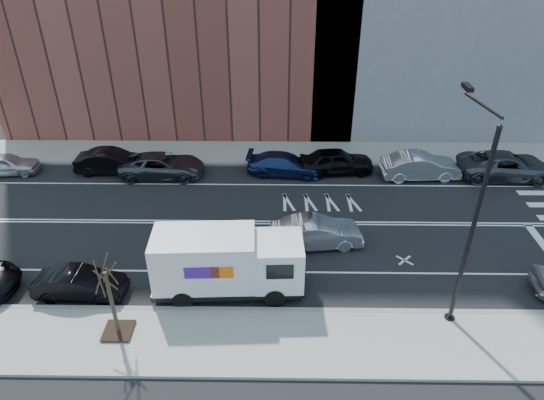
{
  "coord_description": "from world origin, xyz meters",
  "views": [
    {
      "loc": [
        -0.42,
        -22.61,
        15.33
      ],
      "look_at": [
        -0.74,
        0.15,
        1.4
      ],
      "focal_mm": 32.0,
      "sensor_mm": 36.0,
      "label": 1
    }
  ],
  "objects_px": {
    "far_parked_b": "(112,162)",
    "driving_sedan": "(316,233)",
    "fedex_van": "(227,262)",
    "far_parked_a": "(6,164)"
  },
  "relations": [
    {
      "from": "fedex_van",
      "to": "far_parked_a",
      "type": "relative_size",
      "value": 1.69
    },
    {
      "from": "far_parked_a",
      "to": "far_parked_b",
      "type": "xyz_separation_m",
      "value": [
        6.98,
        0.27,
        0.09
      ]
    },
    {
      "from": "far_parked_a",
      "to": "driving_sedan",
      "type": "distance_m",
      "value": 21.37
    },
    {
      "from": "far_parked_b",
      "to": "far_parked_a",
      "type": "bearing_deg",
      "value": 92.05
    },
    {
      "from": "far_parked_a",
      "to": "driving_sedan",
      "type": "height_order",
      "value": "driving_sedan"
    },
    {
      "from": "far_parked_b",
      "to": "driving_sedan",
      "type": "height_order",
      "value": "same"
    },
    {
      "from": "fedex_van",
      "to": "far_parked_a",
      "type": "height_order",
      "value": "fedex_van"
    },
    {
      "from": "driving_sedan",
      "to": "far_parked_a",
      "type": "bearing_deg",
      "value": 61.78
    },
    {
      "from": "far_parked_b",
      "to": "driving_sedan",
      "type": "distance_m",
      "value": 15.2
    },
    {
      "from": "fedex_van",
      "to": "far_parked_b",
      "type": "xyz_separation_m",
      "value": [
        -8.7,
        11.47,
        -0.84
      ]
    }
  ]
}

